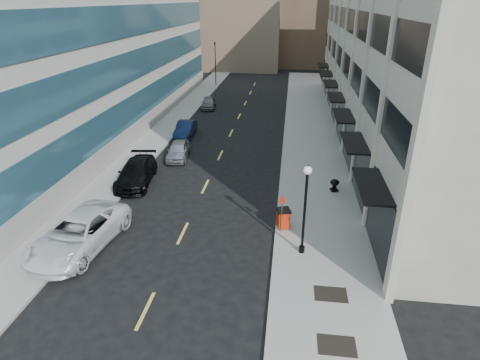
% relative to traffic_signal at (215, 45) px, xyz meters
% --- Properties ---
extents(ground, '(160.00, 160.00, 0.00)m').
position_rel_traffic_signal_xyz_m(ground, '(5.50, -48.00, -5.72)').
color(ground, black).
rests_on(ground, ground).
extents(sidewalk_right, '(5.00, 80.00, 0.15)m').
position_rel_traffic_signal_xyz_m(sidewalk_right, '(13.00, -28.00, -5.64)').
color(sidewalk_right, gray).
rests_on(sidewalk_right, ground).
extents(sidewalk_left, '(3.00, 80.00, 0.15)m').
position_rel_traffic_signal_xyz_m(sidewalk_left, '(-1.00, -28.00, -5.64)').
color(sidewalk_left, gray).
rests_on(sidewalk_left, ground).
extents(building_right, '(15.30, 46.50, 18.25)m').
position_rel_traffic_signal_xyz_m(building_right, '(22.44, -21.01, 3.28)').
color(building_right, beige).
rests_on(building_right, ground).
extents(building_left, '(16.14, 46.00, 20.00)m').
position_rel_traffic_signal_xyz_m(building_left, '(-10.45, -21.00, 4.27)').
color(building_left, beige).
rests_on(building_left, ground).
extents(skyline_tan_far, '(12.00, 14.00, 22.00)m').
position_rel_traffic_signal_xyz_m(skyline_tan_far, '(-8.50, 30.00, 5.28)').
color(skyline_tan_far, '#7B6250').
rests_on(skyline_tan_far, ground).
extents(skyline_stone, '(10.00, 14.00, 20.00)m').
position_rel_traffic_signal_xyz_m(skyline_stone, '(23.50, 18.00, 4.28)').
color(skyline_stone, beige).
rests_on(skyline_stone, ground).
extents(grate_mid, '(1.40, 1.00, 0.01)m').
position_rel_traffic_signal_xyz_m(grate_mid, '(13.10, -47.00, -5.56)').
color(grate_mid, black).
rests_on(grate_mid, sidewalk_right).
extents(grate_far, '(1.40, 1.00, 0.01)m').
position_rel_traffic_signal_xyz_m(grate_far, '(13.10, -44.20, -5.56)').
color(grate_far, black).
rests_on(grate_far, sidewalk_right).
extents(road_centerline, '(0.15, 68.20, 0.01)m').
position_rel_traffic_signal_xyz_m(road_centerline, '(5.50, -31.00, -5.71)').
color(road_centerline, '#D8CC4C').
rests_on(road_centerline, ground).
extents(traffic_signal, '(0.66, 0.66, 6.98)m').
position_rel_traffic_signal_xyz_m(traffic_signal, '(0.00, 0.00, 0.00)').
color(traffic_signal, black).
rests_on(traffic_signal, ground).
extents(car_white_van, '(3.66, 6.55, 1.73)m').
position_rel_traffic_signal_xyz_m(car_white_van, '(0.70, -42.00, -4.85)').
color(car_white_van, white).
rests_on(car_white_van, ground).
extents(car_black_pickup, '(2.75, 5.49, 1.53)m').
position_rel_traffic_signal_xyz_m(car_black_pickup, '(0.70, -34.00, -4.95)').
color(car_black_pickup, black).
rests_on(car_black_pickup, ground).
extents(car_silver_sedan, '(1.98, 4.04, 1.33)m').
position_rel_traffic_signal_xyz_m(car_silver_sedan, '(2.30, -29.06, -5.05)').
color(car_silver_sedan, '#9FA2A8').
rests_on(car_silver_sedan, ground).
extents(car_blue_sedan, '(1.62, 4.22, 1.37)m').
position_rel_traffic_signal_xyz_m(car_blue_sedan, '(1.48, -23.56, -5.03)').
color(car_blue_sedan, '#111E41').
rests_on(car_blue_sedan, ground).
extents(car_grey_sedan, '(1.96, 3.94, 1.29)m').
position_rel_traffic_signal_xyz_m(car_grey_sedan, '(1.54, -13.00, -5.07)').
color(car_grey_sedan, slate).
rests_on(car_grey_sedan, ground).
extents(trash_bin, '(0.86, 0.87, 1.14)m').
position_rel_traffic_signal_xyz_m(trash_bin, '(10.90, -38.96, -4.96)').
color(trash_bin, red).
rests_on(trash_bin, sidewalk_right).
extents(lamppost, '(0.39, 0.39, 4.73)m').
position_rel_traffic_signal_xyz_m(lamppost, '(11.90, -41.18, -2.79)').
color(lamppost, black).
rests_on(lamppost, sidewalk_right).
extents(sign_post, '(0.26, 0.07, 2.22)m').
position_rel_traffic_signal_xyz_m(sign_post, '(10.80, -39.38, -4.12)').
color(sign_post, slate).
rests_on(sign_post, sidewalk_right).
extents(urn_planter, '(0.59, 0.59, 0.81)m').
position_rel_traffic_signal_xyz_m(urn_planter, '(14.10, -33.89, -5.07)').
color(urn_planter, black).
rests_on(urn_planter, sidewalk_right).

